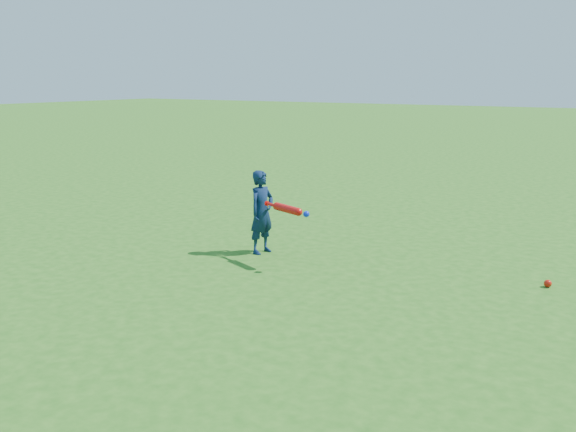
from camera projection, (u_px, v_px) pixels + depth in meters
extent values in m
plane|color=#225E16|center=(238.00, 234.00, 8.25)|extent=(80.00, 80.00, 0.00)
imported|color=#0D1E3F|center=(262.00, 212.00, 7.30)|extent=(0.27, 0.38, 0.95)
sphere|color=red|center=(548.00, 284.00, 6.17)|extent=(0.07, 0.07, 0.07)
cylinder|color=red|center=(267.00, 203.00, 7.11)|extent=(0.03, 0.06, 0.06)
cylinder|color=red|center=(272.00, 205.00, 7.03)|extent=(0.19, 0.10, 0.03)
cylinder|color=red|center=(287.00, 209.00, 6.81)|extent=(0.40, 0.22, 0.08)
sphere|color=red|center=(298.00, 212.00, 6.66)|extent=(0.08, 0.08, 0.08)
sphere|color=#0C26D4|center=(306.00, 214.00, 6.55)|extent=(0.07, 0.07, 0.07)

